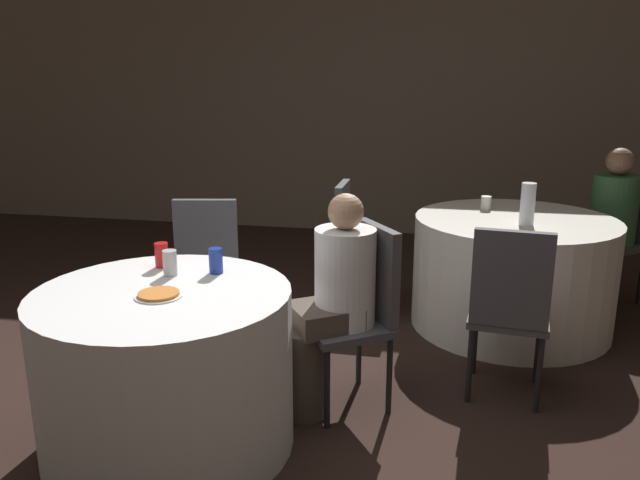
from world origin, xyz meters
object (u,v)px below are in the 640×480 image
object	(u,v)px
chair_far_west	(354,238)
soda_can_silver	(170,263)
person_green_jacket	(605,227)
chair_far_northeast	(620,228)
table_far	(512,272)
table_near	(167,369)
chair_far_south	(510,301)
soda_can_red	(162,255)
chair_near_north	(205,265)
pizza_plate_near	(159,295)
soda_can_blue	(216,261)
bottle_far	(528,204)
chair_near_northeast	(362,301)
person_white_shirt	(330,307)

from	to	relation	value
chair_far_west	soda_can_silver	bearing A→B (deg)	-23.04
person_green_jacket	chair_far_northeast	bearing A→B (deg)	-90.00
table_far	person_green_jacket	distance (m)	0.93
table_near	person_green_jacket	world-z (taller)	person_green_jacket
chair_far_northeast	chair_far_west	distance (m)	2.02
chair_far_south	soda_can_red	xyz separation A→B (m)	(-1.70, -0.37, 0.25)
chair_near_north	soda_can_red	size ratio (longest dim) A/B	7.73
chair_far_northeast	pizza_plate_near	world-z (taller)	chair_far_northeast
table_near	person_green_jacket	size ratio (longest dim) A/B	0.99
soda_can_blue	chair_far_west	bearing A→B (deg)	73.00
pizza_plate_near	bottle_far	size ratio (longest dim) A/B	0.77
soda_can_blue	chair_near_northeast	bearing A→B (deg)	21.50
chair_near_northeast	person_white_shirt	size ratio (longest dim) A/B	0.84
chair_far_west	pizza_plate_near	xyz separation A→B (m)	(-0.58, -1.83, 0.20)
person_green_jacket	soda_can_blue	distance (m)	3.04
pizza_plate_near	bottle_far	bearing A→B (deg)	44.40
person_white_shirt	pizza_plate_near	xyz separation A→B (m)	(-0.65, -0.52, 0.20)
table_far	bottle_far	size ratio (longest dim) A/B	4.95
chair_near_north	pizza_plate_near	distance (m)	1.07
person_green_jacket	bottle_far	bearing A→B (deg)	99.21
table_near	chair_far_south	distance (m)	1.71
table_near	table_far	distance (m)	2.44
person_green_jacket	chair_far_south	bearing A→B (deg)	113.62
table_near	chair_near_north	world-z (taller)	chair_near_north
chair_far_northeast	person_green_jacket	bearing A→B (deg)	90.00
person_green_jacket	pizza_plate_near	distance (m)	3.38
chair_far_west	soda_can_silver	size ratio (longest dim) A/B	7.73
chair_far_south	soda_can_silver	bearing A→B (deg)	-156.40
table_near	person_white_shirt	xyz separation A→B (m)	(0.67, 0.46, 0.18)
soda_can_silver	soda_can_blue	size ratio (longest dim) A/B	1.00
person_white_shirt	chair_near_northeast	bearing A→B (deg)	-90.00
table_near	bottle_far	world-z (taller)	bottle_far
chair_far_south	chair_far_west	bearing A→B (deg)	138.47
pizza_plate_near	table_far	bearing A→B (deg)	47.97
soda_can_red	soda_can_silver	xyz separation A→B (m)	(0.10, -0.11, 0.00)
chair_near_north	chair_far_northeast	world-z (taller)	same
soda_can_blue	bottle_far	bearing A→B (deg)	39.79
chair_far_south	pizza_plate_near	bearing A→B (deg)	-146.70
table_far	soda_can_blue	world-z (taller)	soda_can_blue
soda_can_silver	chair_far_west	bearing A→B (deg)	67.24
chair_near_north	table_near	bearing A→B (deg)	90.00
table_near	soda_can_red	world-z (taller)	soda_can_red
table_near	soda_can_silver	distance (m)	0.49
table_near	pizza_plate_near	world-z (taller)	pizza_plate_near
chair_near_north	person_white_shirt	distance (m)	1.00
soda_can_red	soda_can_silver	size ratio (longest dim) A/B	1.00
chair_near_northeast	bottle_far	distance (m)	1.41
person_green_jacket	pizza_plate_near	xyz separation A→B (m)	(-2.35, -2.42, 0.17)
chair_far_west	soda_can_blue	distance (m)	1.56
table_far	chair_near_north	distance (m)	2.04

